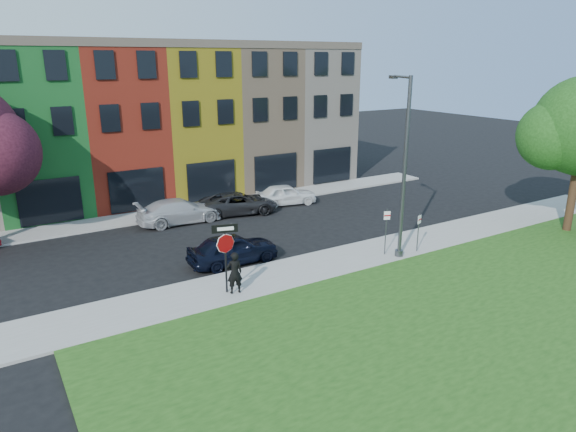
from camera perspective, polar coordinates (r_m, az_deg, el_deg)
ground at (r=22.18m, az=8.56°, el=-8.03°), size 120.00×120.00×0.00m
sidewalk_near at (r=25.46m, az=7.72°, el=-4.47°), size 40.00×3.00×0.12m
sidewalk_far at (r=33.22m, az=-12.36°, el=0.45°), size 40.00×2.40×0.12m
rowhouse_block at (r=38.19m, az=-15.27°, el=9.96°), size 30.00×10.12×10.00m
stop_sign at (r=20.74m, az=-6.98°, el=-3.16°), size 1.02×0.35×2.94m
man at (r=21.10m, az=-5.96°, el=-6.29°), size 0.79×0.63×1.78m
sedan_near at (r=24.46m, az=-6.15°, el=-3.63°), size 1.78×4.33×1.47m
parked_car_silver at (r=30.97m, az=-11.96°, el=0.55°), size 2.21×5.07×1.45m
parked_car_dark at (r=32.29m, az=-5.51°, el=1.43°), size 4.23×5.76×1.35m
parked_car_white at (r=34.16m, az=-0.23°, el=2.42°), size 3.24×4.69×1.38m
street_lamp at (r=24.69m, az=12.65°, el=5.16°), size 1.18×2.46×8.53m
parking_sign_a at (r=25.32m, az=10.86°, el=-1.14°), size 0.31×0.15×2.32m
parking_sign_b at (r=26.12m, az=14.31°, el=-1.29°), size 0.31×0.13×1.94m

